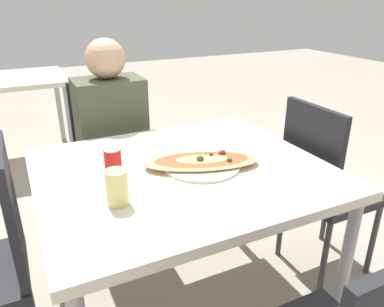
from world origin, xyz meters
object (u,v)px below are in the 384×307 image
(pizza_main, at_px, (202,162))
(soda_can, at_px, (113,165))
(chair_far_seated, at_px, (110,152))
(person_seated, at_px, (112,129))
(drink_glass, at_px, (117,187))
(dining_table, at_px, (183,183))
(chair_side_right, at_px, (323,183))

(pizza_main, xyz_separation_m, soda_can, (-0.36, 0.04, 0.04))
(chair_far_seated, xyz_separation_m, person_seated, (0.00, -0.12, 0.19))
(pizza_main, distance_m, drink_glass, 0.43)
(chair_far_seated, relative_size, drink_glass, 7.61)
(chair_far_seated, height_order, soda_can, chair_far_seated)
(dining_table, relative_size, chair_far_seated, 1.22)
(pizza_main, relative_size, drink_glass, 4.16)
(person_seated, relative_size, drink_glass, 9.69)
(dining_table, relative_size, soda_can, 9.27)
(dining_table, distance_m, drink_glass, 0.38)
(drink_glass, bearing_deg, chair_side_right, 6.34)
(dining_table, bearing_deg, chair_far_seated, 97.66)
(chair_side_right, relative_size, soda_can, 7.60)
(person_seated, height_order, drink_glass, person_seated)
(chair_far_seated, bearing_deg, drink_glass, 78.37)
(dining_table, height_order, chair_side_right, chair_side_right)
(person_seated, bearing_deg, pizza_main, 104.76)
(dining_table, relative_size, pizza_main, 2.23)
(dining_table, height_order, drink_glass, drink_glass)
(chair_side_right, xyz_separation_m, soda_can, (-1.05, 0.07, 0.29))
(person_seated, xyz_separation_m, pizza_main, (0.19, -0.73, 0.06))
(pizza_main, bearing_deg, chair_far_seated, 102.77)
(pizza_main, bearing_deg, drink_glass, -160.01)
(person_seated, xyz_separation_m, drink_glass, (-0.20, -0.88, 0.10))
(dining_table, xyz_separation_m, chair_far_seated, (-0.11, 0.83, -0.15))
(dining_table, xyz_separation_m, person_seated, (-0.11, 0.71, 0.03))
(chair_side_right, distance_m, soda_can, 1.09)
(pizza_main, relative_size, soda_can, 4.16)
(chair_far_seated, distance_m, soda_can, 0.87)
(soda_can, height_order, drink_glass, same)
(dining_table, bearing_deg, pizza_main, -11.67)
(chair_side_right, bearing_deg, drink_glass, -83.66)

